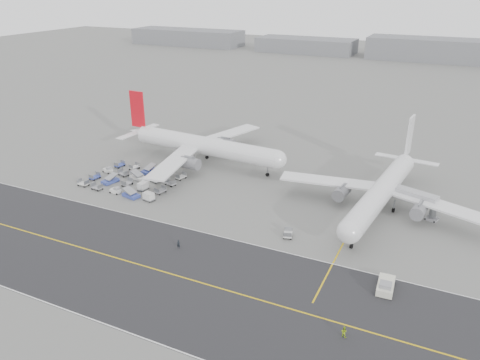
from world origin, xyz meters
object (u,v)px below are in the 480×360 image
at_px(pushback_tug, 386,286).
at_px(airliner_b, 383,190).
at_px(airliner_a, 201,145).
at_px(jet_bridge, 407,195).
at_px(ground_crew_a, 179,244).
at_px(ground_crew_b, 344,332).

bearing_deg(pushback_tug, airliner_b, 98.20).
bearing_deg(pushback_tug, airliner_a, 142.83).
height_order(jet_bridge, ground_crew_a, jet_bridge).
xyz_separation_m(jet_bridge, ground_crew_a, (-38.63, -36.33, -3.05)).
bearing_deg(jet_bridge, airliner_b, -144.05).
bearing_deg(jet_bridge, pushback_tug, -70.36).
distance_m(airliner_a, ground_crew_a, 47.77).
bearing_deg(airliner_b, airliner_a, 176.91).
xyz_separation_m(airliner_a, jet_bridge, (57.96, -7.13, -1.36)).
distance_m(jet_bridge, ground_crew_b, 47.33).
height_order(airliner_a, ground_crew_a, airliner_a).
xyz_separation_m(pushback_tug, ground_crew_b, (-3.75, -14.48, 0.06)).
bearing_deg(ground_crew_b, airliner_b, -76.74).
bearing_deg(airliner_a, ground_crew_b, -130.47).
height_order(jet_bridge, ground_crew_b, jet_bridge).
height_order(airliner_b, ground_crew_b, airliner_b).
bearing_deg(pushback_tug, jet_bridge, 88.59).
distance_m(pushback_tug, jet_bridge, 32.84).
height_order(airliner_a, ground_crew_b, airliner_a).
bearing_deg(ground_crew_b, jet_bridge, -83.19).
bearing_deg(airliner_a, airliner_b, -95.46).
height_order(ground_crew_a, ground_crew_b, ground_crew_a).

